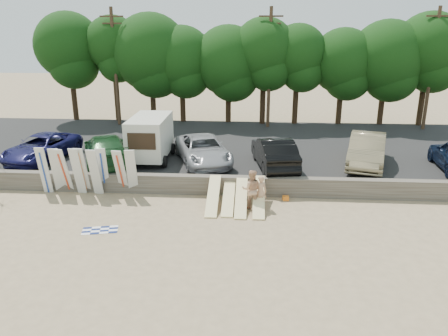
% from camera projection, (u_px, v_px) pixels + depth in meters
% --- Properties ---
extents(ground, '(120.00, 120.00, 0.00)m').
position_uv_depth(ground, '(232.00, 219.00, 19.87)').
color(ground, tan).
rests_on(ground, ground).
extents(seawall, '(44.00, 0.50, 1.00)m').
position_uv_depth(seawall, '(235.00, 186.00, 22.56)').
color(seawall, '#6B6356').
rests_on(seawall, ground).
extents(parking_lot, '(44.00, 14.50, 0.70)m').
position_uv_depth(parking_lot, '(240.00, 149.00, 29.71)').
color(parking_lot, '#282828').
rests_on(parking_lot, ground).
extents(treeline, '(33.84, 6.23, 8.79)m').
position_uv_depth(treeline, '(245.00, 54.00, 34.54)').
color(treeline, '#382616').
rests_on(treeline, parking_lot).
extents(utility_poles, '(25.80, 0.26, 9.00)m').
position_uv_depth(utility_poles, '(270.00, 66.00, 33.19)').
color(utility_poles, '#473321').
rests_on(utility_poles, parking_lot).
extents(box_trailer, '(2.39, 4.16, 2.61)m').
position_uv_depth(box_trailer, '(150.00, 136.00, 25.67)').
color(box_trailer, beige).
rests_on(box_trailer, parking_lot).
extents(car_0, '(3.47, 5.81, 1.51)m').
position_uv_depth(car_0, '(42.00, 147.00, 25.97)').
color(car_0, '#141446').
rests_on(car_0, parking_lot).
extents(car_1, '(4.42, 6.31, 1.70)m').
position_uv_depth(car_1, '(106.00, 149.00, 25.26)').
color(car_1, '#163D1C').
rests_on(car_1, parking_lot).
extents(car_2, '(4.25, 6.11, 1.55)m').
position_uv_depth(car_2, '(203.00, 150.00, 25.41)').
color(car_2, '#A0A0A5').
rests_on(car_2, parking_lot).
extents(car_3, '(2.69, 5.50, 1.74)m').
position_uv_depth(car_3, '(274.00, 153.00, 24.54)').
color(car_3, black).
rests_on(car_3, parking_lot).
extents(car_4, '(3.31, 5.77, 1.80)m').
position_uv_depth(car_4, '(367.00, 150.00, 24.87)').
color(car_4, '#847654').
rests_on(car_4, parking_lot).
extents(surfboard_upright_0, '(0.51, 0.53, 2.57)m').
position_uv_depth(surfboard_upright_0, '(44.00, 170.00, 22.42)').
color(surfboard_upright_0, silver).
rests_on(surfboard_upright_0, ground).
extents(surfboard_upright_1, '(0.62, 0.80, 2.53)m').
position_uv_depth(surfboard_upright_1, '(57.00, 171.00, 22.47)').
color(surfboard_upright_1, silver).
rests_on(surfboard_upright_1, ground).
extents(surfboard_upright_2, '(0.62, 0.85, 2.51)m').
position_uv_depth(surfboard_upright_2, '(64.00, 171.00, 22.44)').
color(surfboard_upright_2, silver).
rests_on(surfboard_upright_2, ground).
extents(surfboard_upright_3, '(0.58, 0.65, 2.56)m').
position_uv_depth(surfboard_upright_3, '(78.00, 171.00, 22.31)').
color(surfboard_upright_3, silver).
rests_on(surfboard_upright_3, ground).
extents(surfboard_upright_4, '(0.54, 0.68, 2.55)m').
position_uv_depth(surfboard_upright_4, '(82.00, 171.00, 22.41)').
color(surfboard_upright_4, silver).
rests_on(surfboard_upright_4, ground).
extents(surfboard_upright_5, '(0.54, 0.69, 2.54)m').
position_uv_depth(surfboard_upright_5, '(95.00, 172.00, 22.18)').
color(surfboard_upright_5, silver).
rests_on(surfboard_upright_5, ground).
extents(surfboard_upright_6, '(0.60, 0.75, 2.54)m').
position_uv_depth(surfboard_upright_6, '(103.00, 171.00, 22.43)').
color(surfboard_upright_6, silver).
rests_on(surfboard_upright_6, ground).
extents(surfboard_upright_7, '(0.58, 0.89, 2.50)m').
position_uv_depth(surfboard_upright_7, '(121.00, 172.00, 22.29)').
color(surfboard_upright_7, silver).
rests_on(surfboard_upright_7, ground).
extents(surfboard_upright_8, '(0.58, 0.79, 2.53)m').
position_uv_depth(surfboard_upright_8, '(132.00, 172.00, 22.24)').
color(surfboard_upright_8, silver).
rests_on(surfboard_upright_8, ground).
extents(surfboard_low_0, '(0.56, 2.83, 1.12)m').
position_uv_depth(surfboard_low_0, '(213.00, 196.00, 21.07)').
color(surfboard_low_0, '#FCE79E').
rests_on(surfboard_low_0, ground).
extents(surfboard_low_1, '(0.56, 2.91, 0.86)m').
position_uv_depth(surfboard_low_1, '(229.00, 197.00, 21.20)').
color(surfboard_low_1, '#FCE79E').
rests_on(surfboard_low_1, ground).
extents(surfboard_low_2, '(0.56, 2.87, 1.02)m').
position_uv_depth(surfboard_low_2, '(241.00, 198.00, 20.95)').
color(surfboard_low_2, '#FCE79E').
rests_on(surfboard_low_2, ground).
extents(surfboard_low_3, '(0.56, 2.81, 1.18)m').
position_uv_depth(surfboard_low_3, '(259.00, 197.00, 20.85)').
color(surfboard_low_3, '#FCE79E').
rests_on(surfboard_low_3, ground).
extents(beachgoer_a, '(0.65, 0.49, 1.64)m').
position_uv_depth(beachgoer_a, '(260.00, 192.00, 20.82)').
color(beachgoer_a, tan).
rests_on(beachgoer_a, ground).
extents(beachgoer_b, '(0.94, 0.74, 1.91)m').
position_uv_depth(beachgoer_b, '(251.00, 189.00, 20.78)').
color(beachgoer_b, tan).
rests_on(beachgoer_b, ground).
extents(cooler, '(0.38, 0.30, 0.32)m').
position_uv_depth(cooler, '(227.00, 196.00, 22.08)').
color(cooler, '#238148').
rests_on(cooler, ground).
extents(gear_bag, '(0.32, 0.28, 0.22)m').
position_uv_depth(gear_bag, '(286.00, 198.00, 21.94)').
color(gear_bag, orange).
rests_on(gear_bag, ground).
extents(beach_towel, '(1.79, 1.79, 0.00)m').
position_uv_depth(beach_towel, '(100.00, 230.00, 18.77)').
color(beach_towel, white).
rests_on(beach_towel, ground).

